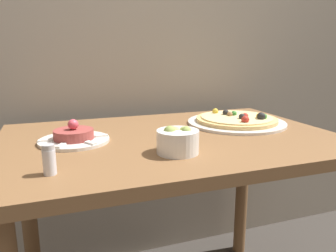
# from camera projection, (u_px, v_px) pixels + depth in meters

# --- Properties ---
(dining_table) EXTENTS (1.11, 0.75, 0.74)m
(dining_table) POSITION_uv_depth(u_px,v_px,m) (172.00, 168.00, 1.13)
(dining_table) COLOR brown
(dining_table) RESTS_ON ground_plane
(pizza_plate) EXTENTS (0.38, 0.38, 0.05)m
(pizza_plate) POSITION_uv_depth(u_px,v_px,m) (237.00, 120.00, 1.28)
(pizza_plate) COLOR silver
(pizza_plate) RESTS_ON dining_table
(tartare_plate) EXTENTS (0.22, 0.22, 0.07)m
(tartare_plate) POSITION_uv_depth(u_px,v_px,m) (74.00, 137.00, 1.03)
(tartare_plate) COLOR silver
(tartare_plate) RESTS_ON dining_table
(small_bowl) EXTENTS (0.12, 0.12, 0.08)m
(small_bowl) POSITION_uv_depth(u_px,v_px,m) (178.00, 140.00, 0.91)
(small_bowl) COLOR white
(small_bowl) RESTS_ON dining_table
(salt_shaker) EXTENTS (0.03, 0.03, 0.07)m
(salt_shaker) POSITION_uv_depth(u_px,v_px,m) (49.00, 160.00, 0.75)
(salt_shaker) COLOR silver
(salt_shaker) RESTS_ON dining_table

